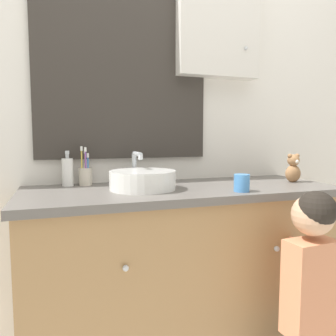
{
  "coord_description": "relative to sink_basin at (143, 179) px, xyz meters",
  "views": [
    {
      "loc": [
        -0.56,
        -1.13,
        1.14
      ],
      "look_at": [
        -0.09,
        0.27,
        0.99
      ],
      "focal_mm": 35.0,
      "sensor_mm": 36.0,
      "label": 1
    }
  ],
  "objects": [
    {
      "name": "wall_back",
      "position": [
        0.2,
        0.3,
        0.35
      ],
      "size": [
        3.2,
        0.18,
        2.5
      ],
      "color": "silver",
      "rests_on": "ground_plane"
    },
    {
      "name": "drinking_cup",
      "position": [
        0.4,
        -0.2,
        -0.01
      ],
      "size": [
        0.07,
        0.07,
        0.08
      ],
      "primitive_type": "cylinder",
      "color": "#4789D1",
      "rests_on": "vanity_counter"
    },
    {
      "name": "toothbrush_holder",
      "position": [
        -0.24,
        0.21,
        0.01
      ],
      "size": [
        0.06,
        0.06,
        0.19
      ],
      "color": "beige",
      "rests_on": "vanity_counter"
    },
    {
      "name": "soap_dispenser",
      "position": [
        -0.32,
        0.21,
        0.02
      ],
      "size": [
        0.05,
        0.05,
        0.17
      ],
      "color": "white",
      "rests_on": "vanity_counter"
    },
    {
      "name": "teddy_bear",
      "position": [
        0.82,
        -0.02,
        0.03
      ],
      "size": [
        0.08,
        0.07,
        0.15
      ],
      "color": "#9E7047",
      "rests_on": "vanity_counter"
    },
    {
      "name": "vanity_counter",
      "position": [
        0.2,
        -0.0,
        -0.49
      ],
      "size": [
        1.49,
        0.57,
        0.89
      ],
      "color": "#A37A4C",
      "rests_on": "ground_plane"
    },
    {
      "name": "sink_basin",
      "position": [
        0.0,
        0.0,
        0.0
      ],
      "size": [
        0.3,
        0.35,
        0.17
      ],
      "color": "white",
      "rests_on": "vanity_counter"
    },
    {
      "name": "child_figure",
      "position": [
        0.56,
        -0.46,
        -0.39
      ],
      "size": [
        0.21,
        0.46,
        0.93
      ],
      "color": "slate",
      "rests_on": "ground_plane"
    }
  ]
}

